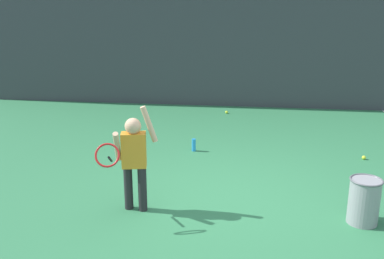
% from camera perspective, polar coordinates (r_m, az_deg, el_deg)
% --- Properties ---
extents(ground_plane, '(20.00, 20.00, 0.00)m').
position_cam_1_polar(ground_plane, '(5.97, 5.49, -9.18)').
color(ground_plane, '#2D7247').
extents(back_fence_windscreen, '(13.58, 0.08, 3.48)m').
position_cam_1_polar(back_fence_windscreen, '(10.79, 6.73, 12.03)').
color(back_fence_windscreen, '#383D42').
rests_on(back_fence_windscreen, ground).
extents(fence_post_1, '(0.09, 0.09, 3.63)m').
position_cam_1_polar(fence_post_1, '(11.09, -5.04, 12.59)').
color(fence_post_1, slate).
rests_on(fence_post_1, ground).
extents(fence_post_2, '(0.09, 0.09, 3.63)m').
position_cam_1_polar(fence_post_2, '(11.05, 18.55, 11.80)').
color(fence_post_2, slate).
rests_on(fence_post_2, ground).
extents(tennis_player, '(0.64, 0.66, 1.35)m').
position_cam_1_polar(tennis_player, '(5.48, -7.60, -3.42)').
color(tennis_player, '#232326').
rests_on(tennis_player, ground).
extents(ball_hopper, '(0.38, 0.38, 0.56)m').
position_cam_1_polar(ball_hopper, '(5.68, 21.29, -8.53)').
color(ball_hopper, gray).
rests_on(ball_hopper, ground).
extents(water_bottle, '(0.07, 0.07, 0.22)m').
position_cam_1_polar(water_bottle, '(7.76, 0.23, -2.01)').
color(water_bottle, '#268CD8').
rests_on(water_bottle, ground).
extents(tennis_ball_0, '(0.07, 0.07, 0.07)m').
position_cam_1_polar(tennis_ball_0, '(7.92, 21.27, -3.39)').
color(tennis_ball_0, '#CCE033').
rests_on(tennis_ball_0, ground).
extents(tennis_ball_1, '(0.07, 0.07, 0.07)m').
position_cam_1_polar(tennis_ball_1, '(7.77, -7.60, -2.75)').
color(tennis_ball_1, '#CCE033').
rests_on(tennis_ball_1, ground).
extents(tennis_ball_3, '(0.07, 0.07, 0.07)m').
position_cam_1_polar(tennis_ball_3, '(10.31, 4.48, 2.24)').
color(tennis_ball_3, '#CCE033').
rests_on(tennis_ball_3, ground).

